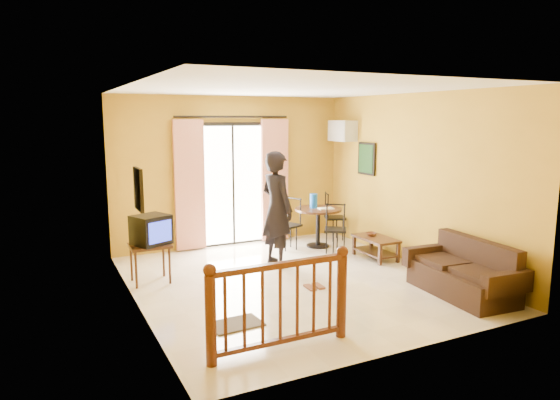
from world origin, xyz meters
name	(u,v)px	position (x,y,z in m)	size (l,w,h in m)	color
ground	(293,281)	(0.00, 0.00, 0.00)	(5.00, 5.00, 0.00)	beige
room_shell	(294,167)	(0.00, 0.00, 1.70)	(5.00, 5.00, 5.00)	white
balcony_door	(233,183)	(0.00, 2.43, 1.19)	(2.25, 0.14, 2.46)	black
tv_table	(150,249)	(-1.90, 0.90, 0.50)	(0.57, 0.48, 0.58)	black
television	(151,230)	(-1.87, 0.90, 0.79)	(0.61, 0.59, 0.43)	black
picture_left	(139,189)	(-2.22, -0.20, 1.55)	(0.05, 0.42, 0.52)	black
dining_table	(318,216)	(1.37, 1.61, 0.58)	(0.87, 0.87, 0.73)	black
water_jug	(314,201)	(1.32, 1.70, 0.86)	(0.14, 0.14, 0.27)	#1351B2
serving_tray	(326,208)	(1.47, 1.51, 0.74)	(0.28, 0.18, 0.02)	white
dining_chairs	(319,248)	(1.35, 1.52, 0.00)	(1.68, 1.45, 0.95)	black
air_conditioner	(342,131)	(2.09, 1.95, 2.15)	(0.31, 0.60, 0.40)	silver
botanical_print	(367,159)	(2.22, 1.30, 1.65)	(0.05, 0.50, 0.60)	black
coffee_table	(376,244)	(1.85, 0.47, 0.25)	(0.46, 0.84, 0.37)	black
bowl	(371,234)	(1.85, 0.60, 0.40)	(0.17, 0.17, 0.05)	brown
sofa	(465,275)	(1.85, -1.52, 0.28)	(0.85, 1.63, 0.76)	black
standing_person	(277,209)	(0.17, 0.90, 0.94)	(0.68, 0.45, 1.88)	black
stair_balustrade	(280,299)	(-1.15, -1.90, 0.56)	(1.63, 0.13, 1.04)	#471E0F
doormat	(236,324)	(-1.33, -1.10, 0.01)	(0.60, 0.40, 0.02)	#4F483F
sandals	(314,287)	(0.14, -0.38, 0.01)	(0.25, 0.26, 0.03)	brown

